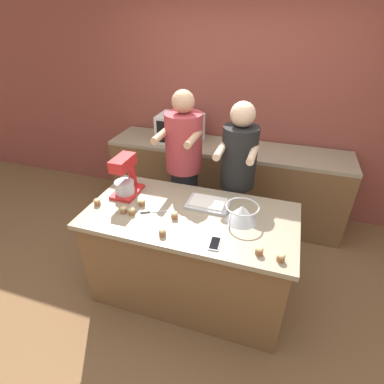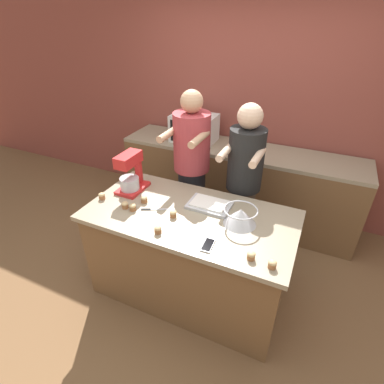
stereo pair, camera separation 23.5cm
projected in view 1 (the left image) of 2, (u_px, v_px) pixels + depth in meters
The scene contains 20 objects.
ground_plane at pixel (191, 289), 2.87m from camera, with size 16.00×16.00×0.00m, color brown.
back_wall at pixel (235, 103), 3.55m from camera, with size 10.00×0.06×2.70m.
island_counter at pixel (190, 254), 2.64m from camera, with size 1.70×0.87×0.88m.
back_counter at pixel (224, 181), 3.73m from camera, with size 2.80×0.60×0.93m.
person_left at pixel (184, 173), 2.99m from camera, with size 0.36×0.52×1.70m.
person_right at pixel (237, 183), 2.86m from camera, with size 0.34×0.50×1.65m.
stand_mixer at pixel (125, 178), 2.60m from camera, with size 0.20×0.30×0.36m.
mixing_bowl at pixel (242, 213), 2.30m from camera, with size 0.26×0.26×0.13m.
baking_tray at pixel (208, 203), 2.51m from camera, with size 0.35×0.24×0.04m.
microwave_oven at pixel (180, 128), 3.55m from camera, with size 0.51×0.37×0.32m.
cell_phone at pixel (215, 244), 2.09m from camera, with size 0.08×0.15×0.01m.
knife at pixel (152, 212), 2.43m from camera, with size 0.21×0.11×0.01m.
cupcake_0 at pixel (259, 250), 2.00m from camera, with size 0.06×0.06×0.06m.
cupcake_1 at pixel (142, 202), 2.50m from camera, with size 0.06×0.06×0.06m.
cupcake_2 at pixel (281, 257), 1.94m from camera, with size 0.06×0.06×0.06m.
cupcake_3 at pixel (97, 202), 2.51m from camera, with size 0.06×0.06×0.06m.
cupcake_4 at pixel (123, 209), 2.41m from camera, with size 0.06×0.06×0.06m.
cupcake_5 at pixel (162, 232), 2.17m from camera, with size 0.06×0.06×0.06m.
cupcake_6 at pixel (174, 215), 2.35m from camera, with size 0.06×0.06×0.06m.
cupcake_7 at pixel (132, 211), 2.39m from camera, with size 0.06×0.06×0.06m.
Camera 1 is at (0.62, -1.87, 2.28)m, focal length 28.00 mm.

